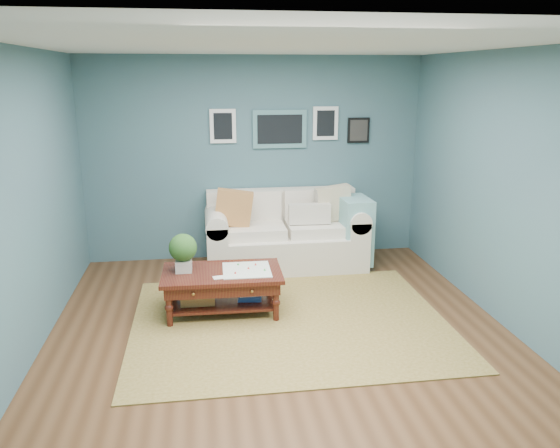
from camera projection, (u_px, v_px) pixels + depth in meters
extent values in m
plane|color=brown|center=(282.00, 336.00, 5.29)|extent=(5.00, 5.00, 0.00)
plane|color=white|center=(282.00, 44.00, 4.57)|extent=(5.00, 5.00, 0.00)
cube|color=#435F6B|center=(255.00, 159.00, 7.32)|extent=(4.50, 0.02, 2.70)
cube|color=#435F6B|center=(361.00, 320.00, 2.55)|extent=(4.50, 0.02, 2.70)
cube|color=#435F6B|center=(20.00, 209.00, 4.62)|extent=(0.02, 5.00, 2.70)
cube|color=#435F6B|center=(513.00, 193.00, 5.25)|extent=(0.02, 5.00, 2.70)
cube|color=slate|center=(280.00, 129.00, 7.23)|extent=(0.72, 0.03, 0.50)
cube|color=black|center=(280.00, 129.00, 7.22)|extent=(0.60, 0.01, 0.38)
cube|color=white|center=(223.00, 126.00, 7.12)|extent=(0.34, 0.03, 0.44)
cube|color=white|center=(325.00, 123.00, 7.30)|extent=(0.34, 0.03, 0.44)
cube|color=black|center=(358.00, 130.00, 7.39)|extent=(0.30, 0.03, 0.34)
cube|color=brown|center=(290.00, 321.00, 5.60)|extent=(3.18, 2.55, 0.01)
cube|color=beige|center=(285.00, 250.00, 7.18)|extent=(1.52, 0.94, 0.45)
cube|color=beige|center=(281.00, 208.00, 7.40)|extent=(1.99, 0.24, 0.51)
cube|color=beige|center=(217.00, 245.00, 7.03)|extent=(0.26, 0.94, 0.66)
cube|color=beige|center=(351.00, 239.00, 7.27)|extent=(0.26, 0.94, 0.66)
cylinder|color=beige|center=(216.00, 220.00, 6.94)|extent=(0.28, 0.94, 0.28)
cylinder|color=beige|center=(352.00, 215.00, 7.18)|extent=(0.28, 0.94, 0.28)
cube|color=beige|center=(254.00, 231.00, 6.98)|extent=(0.77, 0.60, 0.14)
cube|color=beige|center=(317.00, 228.00, 7.09)|extent=(0.77, 0.60, 0.14)
cube|color=beige|center=(252.00, 205.00, 7.20)|extent=(0.77, 0.13, 0.39)
cube|color=beige|center=(312.00, 203.00, 7.31)|extent=(0.77, 0.13, 0.39)
cube|color=#D67E3D|center=(234.00, 208.00, 6.87)|extent=(0.52, 0.19, 0.51)
cube|color=beige|center=(333.00, 203.00, 7.13)|extent=(0.51, 0.19, 0.49)
cube|color=beige|center=(309.00, 214.00, 6.98)|extent=(0.54, 0.13, 0.26)
cube|color=#71ADAD|center=(354.00, 230.00, 7.11)|extent=(0.36, 0.59, 0.86)
cube|color=#340B0B|center=(222.00, 273.00, 5.71)|extent=(1.26, 0.75, 0.04)
cube|color=#340B0B|center=(222.00, 281.00, 5.73)|extent=(1.17, 0.67, 0.12)
cube|color=#340B0B|center=(223.00, 302.00, 5.80)|extent=(1.07, 0.56, 0.03)
sphere|color=gold|center=(193.00, 294.00, 5.38)|extent=(0.03, 0.03, 0.03)
sphere|color=gold|center=(252.00, 291.00, 5.44)|extent=(0.03, 0.03, 0.03)
cylinder|color=#340B0B|center=(169.00, 307.00, 5.44)|extent=(0.06, 0.06, 0.42)
cylinder|color=#340B0B|center=(276.00, 302.00, 5.57)|extent=(0.06, 0.06, 0.42)
cylinder|color=#340B0B|center=(173.00, 286.00, 5.97)|extent=(0.06, 0.06, 0.42)
cylinder|color=#340B0B|center=(270.00, 282.00, 6.10)|extent=(0.06, 0.06, 0.42)
cube|color=beige|center=(184.00, 266.00, 5.69)|extent=(0.17, 0.17, 0.12)
sphere|color=#204A17|center=(183.00, 248.00, 5.64)|extent=(0.29, 0.29, 0.29)
cube|color=white|center=(247.00, 270.00, 5.73)|extent=(0.51, 0.51, 0.01)
cube|color=#9C7045|center=(198.00, 293.00, 5.73)|extent=(0.36, 0.26, 0.21)
cube|color=#264796|center=(250.00, 294.00, 5.83)|extent=(0.25, 0.19, 0.12)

